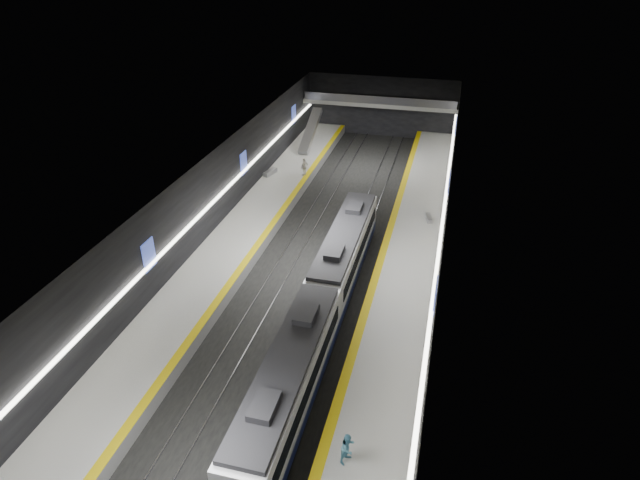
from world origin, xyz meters
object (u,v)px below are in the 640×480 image
(train, at_px, (321,304))
(bench_left_far, at_px, (270,172))
(escalator, at_px, (310,131))
(passenger_right_b, at_px, (348,448))
(bench_right_far, at_px, (429,218))
(passenger_left_a, at_px, (304,167))

(train, xyz_separation_m, bench_left_far, (-11.83, 23.35, -0.95))
(train, bearing_deg, bench_left_far, 116.87)
(bench_left_far, bearing_deg, train, -48.40)
(escalator, bearing_deg, passenger_right_b, -72.34)
(bench_right_far, height_order, passenger_right_b, passenger_right_b)
(escalator, relative_size, passenger_right_b, 4.45)
(escalator, xyz_separation_m, bench_left_far, (-1.83, -10.20, -1.65))
(train, bearing_deg, passenger_left_a, 108.56)
(train, xyz_separation_m, bench_right_far, (6.02, 16.69, -1.00))
(passenger_right_b, bearing_deg, passenger_left_a, 45.91)
(bench_right_far, height_order, passenger_left_a, passenger_left_a)
(escalator, distance_m, passenger_left_a, 9.71)
(bench_left_far, relative_size, passenger_right_b, 1.12)
(escalator, distance_m, passenger_right_b, 46.59)
(bench_left_far, distance_m, passenger_left_a, 3.88)
(train, xyz_separation_m, passenger_right_b, (4.13, -10.84, -0.30))
(passenger_right_b, bearing_deg, bench_right_far, 22.69)
(passenger_right_b, xyz_separation_m, passenger_left_a, (-12.21, 34.91, 0.08))
(bench_left_far, xyz_separation_m, passenger_right_b, (15.96, -34.19, 0.65))
(bench_right_far, relative_size, passenger_right_b, 0.89)
(bench_left_far, height_order, passenger_right_b, passenger_right_b)
(passenger_left_a, bearing_deg, train, 40.32)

